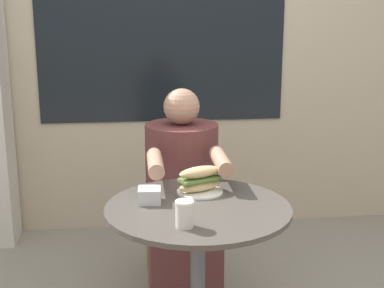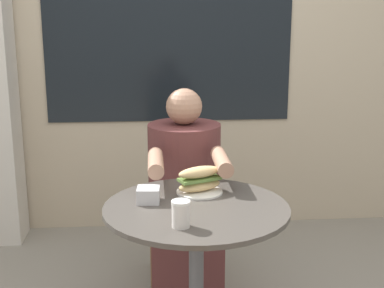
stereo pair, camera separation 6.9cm
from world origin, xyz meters
name	(u,v)px [view 1 (the left image)]	position (x,y,z in m)	size (l,w,h in m)	color
storefront_wall	(167,26)	(0.00, 1.69, 1.40)	(8.00, 0.09, 2.80)	#B7A88E
cafe_table	(198,253)	(0.00, 0.00, 0.55)	(0.74, 0.74, 0.75)	#47423D
diner_chair	(177,188)	(-0.01, 0.91, 0.52)	(0.38, 0.38, 0.87)	brown
seated_diner	(183,216)	(-0.01, 0.56, 0.49)	(0.36, 0.65, 1.13)	brown
sandwich_on_plate	(200,181)	(0.03, 0.16, 0.80)	(0.21, 0.20, 0.11)	white
drink_cup	(185,214)	(-0.07, -0.20, 0.80)	(0.07, 0.07, 0.10)	silver
napkin_box	(150,195)	(-0.19, 0.06, 0.78)	(0.10, 0.10, 0.06)	silver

